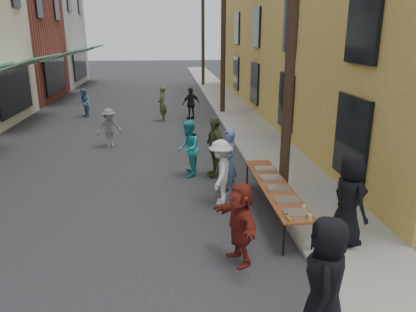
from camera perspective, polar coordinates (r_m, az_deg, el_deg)
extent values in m
plane|color=#28282B|center=(8.10, -14.71, -15.17)|extent=(120.00, 120.00, 0.00)
cube|color=gray|center=(22.48, 3.82, 6.20)|extent=(2.20, 60.00, 0.10)
cube|color=gray|center=(37.53, -24.27, 15.95)|extent=(8.00, 8.00, 9.00)
cube|color=#B99342|center=(22.98, 20.50, 17.87)|extent=(10.00, 28.00, 10.00)
cylinder|color=#2D2116|center=(10.23, 11.82, 18.11)|extent=(0.26, 0.26, 9.00)
cylinder|color=#2D2116|center=(21.99, 2.17, 17.65)|extent=(0.26, 0.26, 9.00)
cylinder|color=#2D2116|center=(33.91, -0.72, 17.42)|extent=(0.26, 0.26, 9.00)
cube|color=brown|center=(9.81, 9.37, -4.22)|extent=(0.70, 4.00, 0.04)
cylinder|color=black|center=(8.24, 10.63, -11.44)|extent=(0.04, 0.04, 0.71)
cylinder|color=black|center=(8.42, 14.50, -11.09)|extent=(0.04, 0.04, 0.71)
cylinder|color=black|center=(11.59, 5.53, -2.69)|extent=(0.04, 0.04, 0.71)
cylinder|color=black|center=(11.71, 8.32, -2.57)|extent=(0.04, 0.04, 0.71)
cube|color=maroon|center=(8.33, 12.29, -7.89)|extent=(0.50, 0.33, 0.08)
cube|color=#B2B2B7|center=(8.89, 11.03, -6.16)|extent=(0.50, 0.33, 0.08)
cube|color=tan|center=(9.51, 9.84, -4.53)|extent=(0.50, 0.33, 0.08)
cube|color=#B2B2B7|center=(10.15, 8.81, -3.10)|extent=(0.50, 0.33, 0.08)
cube|color=tan|center=(10.79, 7.90, -1.83)|extent=(0.50, 0.33, 0.08)
cylinder|color=#A57F26|center=(8.01, 11.43, -8.89)|extent=(0.07, 0.07, 0.08)
cylinder|color=#A57F26|center=(8.09, 11.22, -8.59)|extent=(0.07, 0.07, 0.08)
cylinder|color=#A57F26|center=(8.18, 11.02, -8.29)|extent=(0.07, 0.07, 0.08)
cylinder|color=tan|center=(8.17, 14.18, -8.39)|extent=(0.08, 0.08, 0.12)
imported|color=black|center=(6.03, 16.20, -16.68)|extent=(0.90, 1.09, 1.92)
imported|color=#566CA7|center=(10.96, 2.87, -0.81)|extent=(0.56, 0.73, 1.79)
imported|color=#2AAEAF|center=(12.30, -2.79, 1.04)|extent=(0.73, 0.90, 1.73)
imported|color=silver|center=(10.30, 1.77, -2.27)|extent=(0.88, 1.21, 1.69)
imported|color=#4C5631|center=(12.26, 0.97, 1.29)|extent=(0.75, 1.17, 1.85)
imported|color=maroon|center=(7.74, 4.48, -9.38)|extent=(0.90, 1.57, 1.62)
imported|color=black|center=(8.61, 19.24, -5.83)|extent=(0.77, 1.02, 1.88)
imported|color=slate|center=(16.01, -13.71, 3.89)|extent=(1.09, 0.83, 1.49)
imported|color=black|center=(20.67, -2.39, 7.39)|extent=(1.02, 0.74, 1.60)
imported|color=brown|center=(20.34, -6.46, 7.31)|extent=(0.45, 0.65, 1.72)
imported|color=teal|center=(22.13, -17.04, 7.14)|extent=(0.83, 0.90, 1.48)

